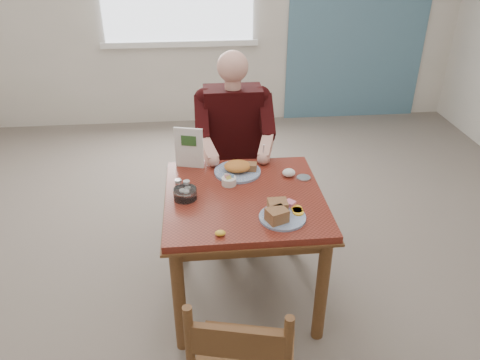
{
  "coord_description": "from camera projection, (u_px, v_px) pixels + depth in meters",
  "views": [
    {
      "loc": [
        -0.24,
        -2.28,
        2.14
      ],
      "look_at": [
        -0.02,
        0.0,
        0.85
      ],
      "focal_mm": 35.0,
      "sensor_mm": 36.0,
      "label": 1
    }
  ],
  "objects": [
    {
      "name": "lemon_wedge",
      "position": [
        220.0,
        233.0,
        2.33
      ],
      "size": [
        0.06,
        0.04,
        0.03
      ],
      "primitive_type": "ellipsoid",
      "rotation": [
        0.0,
        0.0,
        -0.06
      ],
      "color": "yellow",
      "rests_on": "table"
    },
    {
      "name": "near_plate",
      "position": [
        280.0,
        213.0,
        2.46
      ],
      "size": [
        0.3,
        0.3,
        0.08
      ],
      "color": "white",
      "rests_on": "table"
    },
    {
      "name": "floor",
      "position": [
        244.0,
        293.0,
        3.05
      ],
      "size": [
        6.0,
        6.0,
        0.0
      ],
      "primitive_type": "plane",
      "color": "#6C6357",
      "rests_on": "ground"
    },
    {
      "name": "menu",
      "position": [
        189.0,
        148.0,
        2.91
      ],
      "size": [
        0.18,
        0.06,
        0.27
      ],
      "color": "white",
      "rests_on": "table"
    },
    {
      "name": "napkin",
      "position": [
        289.0,
        173.0,
        2.86
      ],
      "size": [
        0.08,
        0.07,
        0.05
      ],
      "primitive_type": "ellipsoid",
      "rotation": [
        0.0,
        0.0,
        -0.04
      ],
      "color": "white",
      "rests_on": "table"
    },
    {
      "name": "creamer",
      "position": [
        185.0,
        194.0,
        2.63
      ],
      "size": [
        0.17,
        0.17,
        0.06
      ],
      "color": "white",
      "rests_on": "table"
    },
    {
      "name": "shakers",
      "position": [
        183.0,
        187.0,
        2.67
      ],
      "size": [
        0.1,
        0.07,
        0.09
      ],
      "color": "white",
      "rests_on": "table"
    },
    {
      "name": "chair_far",
      "position": [
        233.0,
        171.0,
        3.5
      ],
      "size": [
        0.42,
        0.42,
        0.95
      ],
      "color": "brown",
      "rests_on": "ground"
    },
    {
      "name": "table",
      "position": [
        244.0,
        211.0,
        2.73
      ],
      "size": [
        0.92,
        0.92,
        0.75
      ],
      "color": "maroon",
      "rests_on": "ground"
    },
    {
      "name": "diner",
      "position": [
        234.0,
        135.0,
        3.26
      ],
      "size": [
        0.53,
        0.56,
        1.39
      ],
      "color": "tan",
      "rests_on": "chair_far"
    },
    {
      "name": "metal_dish",
      "position": [
        304.0,
        178.0,
        2.84
      ],
      "size": [
        0.09,
        0.09,
        0.01
      ],
      "primitive_type": "cylinder",
      "rotation": [
        0.0,
        0.0,
        -0.04
      ],
      "color": "silver",
      "rests_on": "table"
    },
    {
      "name": "caddy",
      "position": [
        229.0,
        181.0,
        2.77
      ],
      "size": [
        0.1,
        0.1,
        0.07
      ],
      "color": "white",
      "rests_on": "table"
    },
    {
      "name": "far_plate",
      "position": [
        238.0,
        169.0,
        2.9
      ],
      "size": [
        0.34,
        0.34,
        0.08
      ],
      "color": "white",
      "rests_on": "table"
    }
  ]
}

